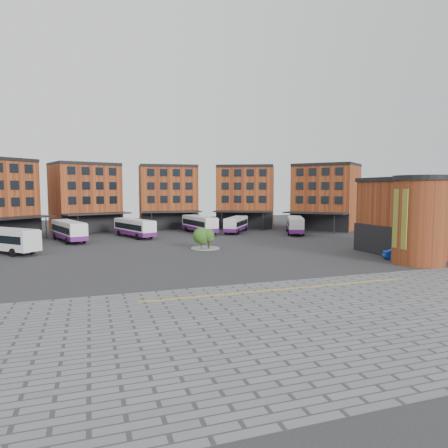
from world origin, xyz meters
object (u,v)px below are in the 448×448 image
object	(u,v)px
bus_d	(199,224)
bus_e	(236,224)
bus_f	(295,224)
blue_car	(401,254)
bus_b	(69,230)
bus_a	(3,238)
bus_c	(134,228)
tree_island	(205,237)

from	to	relation	value
bus_d	bus_e	world-z (taller)	bus_d
bus_e	bus_f	distance (m)	12.03
bus_e	blue_car	bearing A→B (deg)	-43.13
bus_b	bus_d	distance (m)	25.32
bus_a	bus_f	world-z (taller)	bus_a
bus_b	bus_c	xyz separation A→B (m)	(11.34, 2.18, -0.05)
tree_island	blue_car	world-z (taller)	tree_island
bus_a	bus_c	distance (m)	23.36
bus_b	blue_car	world-z (taller)	bus_b
tree_island	bus_e	xyz separation A→B (m)	(12.59, 20.31, -0.08)
bus_b	bus_f	xyz separation A→B (m)	(42.84, -1.76, -0.02)
bus_a	bus_c	bearing A→B (deg)	-10.42
bus_c	bus_d	distance (m)	13.77
bus_c	bus_e	world-z (taller)	bus_c
bus_a	bus_e	size ratio (longest dim) A/B	1.00
bus_d	bus_e	distance (m)	7.68
bus_e	bus_f	xyz separation A→B (m)	(10.52, -5.83, 0.13)
tree_island	bus_a	distance (m)	28.37
bus_b	blue_car	distance (m)	52.58
bus_a	bus_e	xyz separation A→B (m)	(40.42, 14.83, -0.35)
bus_b	bus_e	xyz separation A→B (m)	(32.32, 4.06, -0.15)
bus_a	bus_c	world-z (taller)	bus_a
bus_b	bus_f	distance (m)	42.88
tree_island	bus_e	world-z (taller)	tree_island
bus_a	bus_d	bearing A→B (deg)	-17.98
tree_island	bus_c	bearing A→B (deg)	114.49
bus_d	bus_f	distance (m)	19.44
tree_island	bus_b	distance (m)	25.56
tree_island	blue_car	bearing A→B (deg)	-37.77
bus_e	tree_island	bearing A→B (deg)	-88.30
bus_a	bus_b	distance (m)	13.48
blue_car	bus_f	bearing A→B (deg)	26.39
blue_car	bus_a	bearing A→B (deg)	95.51
bus_b	bus_d	xyz separation A→B (m)	(24.75, 5.34, -0.02)
bus_c	tree_island	bearing A→B (deg)	-85.89
bus_d	bus_c	bearing A→B (deg)	-175.56
tree_island	bus_f	bearing A→B (deg)	32.08
bus_e	bus_d	bearing A→B (deg)	-156.03
bus_b	bus_e	world-z (taller)	bus_b
bus_b	blue_car	xyz separation A→B (m)	(41.09, -32.79, -1.18)
blue_car	bus_e	bearing A→B (deg)	43.00
bus_b	bus_f	world-z (taller)	bus_b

